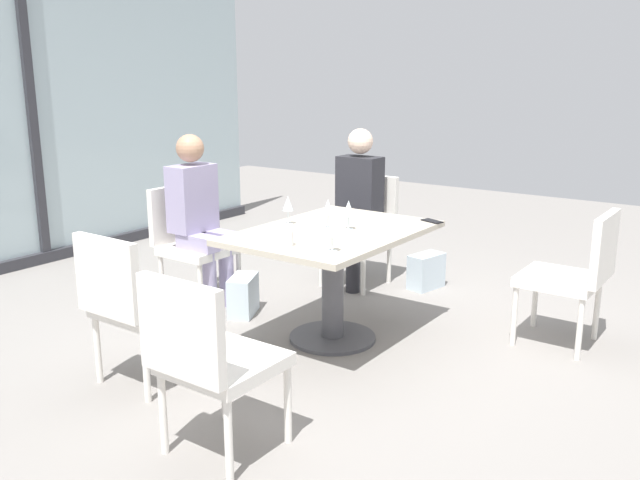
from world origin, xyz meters
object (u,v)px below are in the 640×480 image
object	(u,v)px
dining_table_main	(333,257)
coffee_cup	(287,238)
chair_far_left	(132,300)
person_far_right	(356,200)
chair_near_window	(189,238)
wine_glass_1	(332,228)
chair_front_right	(576,270)
wine_glass_0	(349,209)
wine_glass_2	(328,208)
chair_far_right	(362,223)
handbag_0	(426,271)
cell_phone_on_table	(432,221)
person_near_window	(199,212)
chair_side_end	(208,355)
wine_glass_3	(288,204)
handbag_1	(243,295)

from	to	relation	value
dining_table_main	coffee_cup	distance (m)	0.53
chair_far_left	person_far_right	world-z (taller)	person_far_right
person_far_right	chair_near_window	bearing A→B (deg)	143.78
wine_glass_1	chair_front_right	bearing A→B (deg)	-39.21
chair_near_window	wine_glass_1	size ratio (longest dim) A/B	4.70
person_far_right	wine_glass_0	world-z (taller)	person_far_right
chair_near_window	wine_glass_2	distance (m)	1.28
wine_glass_0	wine_glass_1	xyz separation A→B (m)	(-0.50, -0.22, 0.00)
chair_far_right	handbag_0	size ratio (longest dim) A/B	2.90
dining_table_main	chair_far_left	size ratio (longest dim) A/B	1.49
chair_far_right	chair_far_left	distance (m)	2.34
chair_front_right	coffee_cup	xyz separation A→B (m)	(-1.27, 1.27, 0.28)
cell_phone_on_table	handbag_0	size ratio (longest dim) A/B	0.48
person_near_window	handbag_0	size ratio (longest dim) A/B	4.20
person_far_right	cell_phone_on_table	bearing A→B (deg)	-118.29
wine_glass_2	chair_near_window	bearing A→B (deg)	91.09
person_far_right	dining_table_main	bearing A→B (deg)	-154.39
dining_table_main	chair_far_right	distance (m)	1.28
person_near_window	chair_side_end	bearing A→B (deg)	-133.85
wine_glass_1	cell_phone_on_table	distance (m)	1.02
person_near_window	cell_phone_on_table	world-z (taller)	person_near_window
chair_near_window	person_near_window	xyz separation A→B (m)	(-0.00, -0.11, 0.20)
chair_front_right	wine_glass_0	world-z (taller)	wine_glass_0
wine_glass_3	person_far_right	bearing A→B (deg)	9.28
handbag_0	chair_far_right	bearing A→B (deg)	117.88
wine_glass_3	chair_side_end	bearing A→B (deg)	-154.83
chair_far_right	wine_glass_1	size ratio (longest dim) A/B	4.70
chair_near_window	coffee_cup	world-z (taller)	chair_near_window
chair_side_end	wine_glass_0	distance (m)	1.59
chair_side_end	handbag_0	distance (m)	2.82
wine_glass_1	handbag_1	size ratio (longest dim) A/B	0.62
chair_far_right	cell_phone_on_table	bearing A→B (deg)	-123.37
handbag_0	handbag_1	xyz separation A→B (m)	(-1.30, 0.79, 0.00)
person_far_right	person_near_window	world-z (taller)	same
chair_side_end	person_near_window	bearing A→B (deg)	46.15
chair_front_right	person_near_window	bearing A→B (deg)	107.70
chair_far_right	chair_near_window	size ratio (longest dim) A/B	1.00
person_near_window	handbag_1	distance (m)	0.68
dining_table_main	handbag_0	size ratio (longest dim) A/B	4.31
person_near_window	chair_front_right	bearing A→B (deg)	-72.30
coffee_cup	handbag_0	xyz separation A→B (m)	(1.80, 0.01, -0.64)
chair_near_window	handbag_1	size ratio (longest dim) A/B	2.90
coffee_cup	wine_glass_1	bearing A→B (deg)	-80.41
chair_front_right	wine_glass_3	bearing A→B (deg)	116.86
chair_front_right	wine_glass_1	world-z (taller)	wine_glass_1
chair_front_right	wine_glass_3	world-z (taller)	wine_glass_3
chair_front_right	dining_table_main	bearing A→B (deg)	121.43
wine_glass_1	wine_glass_3	size ratio (longest dim) A/B	1.00
handbag_0	person_near_window	bearing A→B (deg)	149.98
wine_glass_1	wine_glass_0	bearing A→B (deg)	23.57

